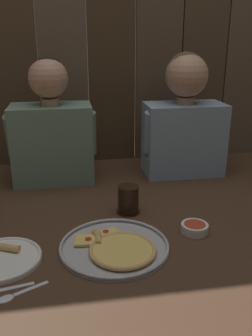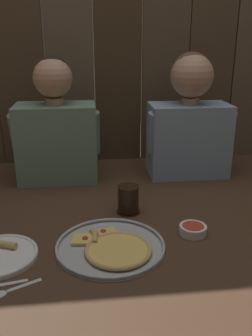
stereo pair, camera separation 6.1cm
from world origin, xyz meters
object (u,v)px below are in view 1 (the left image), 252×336
Objects in this scene: diner_right at (184,119)px; pizza_tray at (116,247)px; dinner_plate at (2,259)px; diner_left at (52,128)px; drinking_glass at (128,199)px; dipping_bowl at (195,228)px.

pizza_tray is at bearing -123.03° from diner_right.
diner_left reaches higher than dinner_plate.
diner_right is at bearing 56.97° from pizza_tray.
diner_right is at bearing 49.17° from drinking_glass.
dinner_plate is 1.04m from diner_right.
diner_left is at bearing 107.62° from pizza_tray.
dipping_bowl is 0.79m from diner_left.
drinking_glass is 0.52m from diner_left.
pizza_tray is 0.27m from drinking_glass.
pizza_tray is 0.71m from diner_left.
diner_right reaches higher than dinner_plate.
dipping_bowl is at bearing 13.02° from pizza_tray.
diner_right is (0.76, 0.65, 0.26)m from dinner_plate.
diner_right reaches higher than pizza_tray.
pizza_tray is 0.29m from dipping_bowl.
drinking_glass is (0.43, 0.26, 0.04)m from dinner_plate.
dipping_bowl is 0.16× the size of diner_right.
diner_right reaches higher than diner_left.
pizza_tray is at bearing -107.88° from drinking_glass.
diner_left is (0.14, 0.65, 0.24)m from dinner_plate.
drinking_glass is 1.15× the size of dipping_bowl.
diner_left is 0.97× the size of diner_right.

